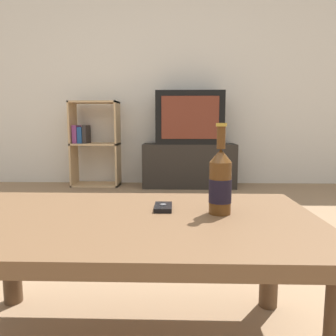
{
  "coord_description": "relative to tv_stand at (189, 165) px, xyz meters",
  "views": [
    {
      "loc": [
        0.15,
        -0.94,
        0.7
      ],
      "look_at": [
        0.11,
        0.34,
        0.53
      ],
      "focal_mm": 35.0,
      "sensor_mm": 36.0,
      "label": 1
    }
  ],
  "objects": [
    {
      "name": "bookshelf",
      "position": [
        -1.11,
        0.05,
        0.26
      ],
      "size": [
        0.54,
        0.3,
        0.97
      ],
      "color": "tan",
      "rests_on": "ground_plane"
    },
    {
      "name": "back_wall",
      "position": [
        -0.28,
        0.26,
        1.06
      ],
      "size": [
        8.0,
        0.05,
        2.6
      ],
      "color": "silver",
      "rests_on": "ground_plane"
    },
    {
      "name": "coffee_table",
      "position": [
        -0.28,
        -2.76,
        0.12
      ],
      "size": [
        1.13,
        0.66,
        0.43
      ],
      "color": "brown",
      "rests_on": "ground_plane"
    },
    {
      "name": "beer_bottle",
      "position": [
        -0.0,
        -2.73,
        0.28
      ],
      "size": [
        0.07,
        0.07,
        0.27
      ],
      "color": "#563314",
      "rests_on": "coffee_table"
    },
    {
      "name": "tv_stand",
      "position": [
        0.0,
        0.0,
        0.0
      ],
      "size": [
        1.04,
        0.38,
        0.49
      ],
      "color": "#28231E",
      "rests_on": "ground_plane"
    },
    {
      "name": "television",
      "position": [
        0.0,
        -0.0,
        0.53
      ],
      "size": [
        0.74,
        0.38,
        0.58
      ],
      "color": "black",
      "rests_on": "tv_stand"
    },
    {
      "name": "cell_phone",
      "position": [
        -0.18,
        -2.68,
        0.19
      ],
      "size": [
        0.06,
        0.1,
        0.02
      ],
      "rotation": [
        0.0,
        0.0,
        0.01
      ],
      "color": "black",
      "rests_on": "coffee_table"
    }
  ]
}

